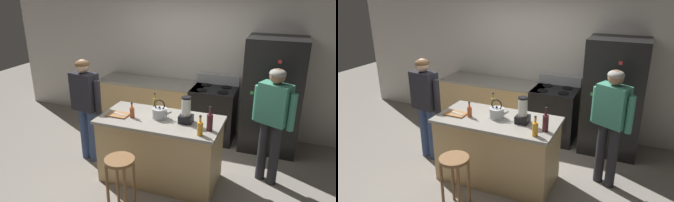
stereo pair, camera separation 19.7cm
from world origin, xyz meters
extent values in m
plane|color=gray|center=(0.00, 0.00, 0.00)|extent=(14.00, 14.00, 0.00)
cube|color=silver|center=(0.00, 1.95, 1.35)|extent=(8.00, 0.10, 2.70)
cube|color=tan|center=(0.00, 0.00, 0.45)|extent=(1.60, 0.76, 0.89)
cube|color=gray|center=(0.00, 0.00, 0.91)|extent=(1.66, 0.82, 0.04)
cube|color=tan|center=(-0.80, 1.55, 0.45)|extent=(2.00, 0.64, 0.89)
cube|color=gray|center=(-0.80, 1.55, 0.91)|extent=(2.00, 0.64, 0.04)
cube|color=black|center=(1.35, 1.50, 0.94)|extent=(0.90, 0.70, 1.88)
cylinder|color=#B7BABF|center=(1.31, 1.13, 1.03)|extent=(0.02, 0.02, 0.85)
cylinder|color=#B7BABF|center=(1.39, 1.13, 1.03)|extent=(0.02, 0.02, 0.85)
cube|color=yellow|center=(1.54, 1.15, 0.85)|extent=(0.05, 0.01, 0.05)
cube|color=#3FB259|center=(1.26, 1.15, 1.13)|extent=(0.05, 0.01, 0.05)
cube|color=red|center=(1.55, 1.15, 0.98)|extent=(0.05, 0.01, 0.05)
cube|color=red|center=(1.41, 1.15, 1.58)|extent=(0.05, 0.01, 0.05)
cube|color=#3FB259|center=(1.06, 1.15, 1.06)|extent=(0.05, 0.01, 0.05)
cube|color=black|center=(0.39, 1.52, 0.47)|extent=(0.76, 0.64, 0.93)
cube|color=black|center=(0.39, 1.20, 0.42)|extent=(0.60, 0.01, 0.24)
cube|color=#B7BABF|center=(0.39, 1.81, 1.02)|extent=(0.76, 0.06, 0.18)
cylinder|color=black|center=(0.21, 1.37, 0.94)|extent=(0.18, 0.18, 0.01)
cylinder|color=black|center=(0.57, 1.37, 0.94)|extent=(0.18, 0.18, 0.01)
cylinder|color=black|center=(0.21, 1.67, 0.94)|extent=(0.18, 0.18, 0.01)
cylinder|color=black|center=(0.57, 1.67, 0.94)|extent=(0.18, 0.18, 0.01)
cylinder|color=#384C7A|center=(-1.34, 0.13, 0.42)|extent=(0.15, 0.15, 0.85)
cylinder|color=#384C7A|center=(-1.17, 0.10, 0.42)|extent=(0.15, 0.15, 0.85)
cube|color=#26262D|center=(-1.25, 0.11, 1.13)|extent=(0.43, 0.28, 0.57)
cylinder|color=#26262D|center=(-1.50, 0.15, 1.08)|extent=(0.10, 0.10, 0.51)
cylinder|color=#26262D|center=(-1.01, 0.07, 1.08)|extent=(0.10, 0.10, 0.51)
sphere|color=#D8AD8C|center=(-1.25, 0.11, 1.52)|extent=(0.23, 0.23, 0.20)
ellipsoid|color=brown|center=(-1.25, 0.11, 1.56)|extent=(0.24, 0.24, 0.12)
cylinder|color=#26262B|center=(1.50, 0.44, 0.45)|extent=(0.17, 0.17, 0.90)
cylinder|color=#26262B|center=(1.34, 0.51, 0.45)|extent=(0.17, 0.17, 0.90)
cube|color=#3F8C72|center=(1.42, 0.48, 1.17)|extent=(0.46, 0.37, 0.55)
cylinder|color=#3F8C72|center=(1.65, 0.37, 1.12)|extent=(0.12, 0.12, 0.49)
cylinder|color=#3F8C72|center=(1.19, 0.58, 1.12)|extent=(0.12, 0.12, 0.49)
sphere|color=#8C664C|center=(1.42, 0.48, 1.54)|extent=(0.26, 0.26, 0.20)
ellipsoid|color=gray|center=(1.42, 0.48, 1.58)|extent=(0.28, 0.28, 0.12)
cylinder|color=brown|center=(-0.19, -0.80, 0.70)|extent=(0.36, 0.36, 0.04)
cylinder|color=brown|center=(-0.31, -0.92, 0.34)|extent=(0.04, 0.04, 0.68)
cylinder|color=brown|center=(-0.07, -0.92, 0.34)|extent=(0.04, 0.04, 0.68)
cylinder|color=brown|center=(-0.31, -0.68, 0.34)|extent=(0.04, 0.04, 0.68)
cylinder|color=brown|center=(-0.07, -0.68, 0.34)|extent=(0.04, 0.04, 0.68)
cube|color=black|center=(0.36, 0.01, 0.98)|extent=(0.17, 0.17, 0.10)
cylinder|color=silver|center=(0.36, 0.01, 1.15)|extent=(0.12, 0.12, 0.23)
cylinder|color=black|center=(0.36, 0.01, 1.28)|extent=(0.12, 0.12, 0.02)
cylinder|color=#471923|center=(0.71, -0.12, 1.04)|extent=(0.08, 0.08, 0.21)
cylinder|color=#471923|center=(0.71, -0.12, 1.19)|extent=(0.03, 0.03, 0.09)
cylinder|color=black|center=(0.71, -0.12, 1.24)|extent=(0.03, 0.03, 0.02)
cylinder|color=orange|center=(0.63, -0.29, 1.02)|extent=(0.07, 0.07, 0.17)
cylinder|color=orange|center=(0.63, -0.29, 1.14)|extent=(0.03, 0.03, 0.07)
cylinder|color=black|center=(0.63, -0.29, 1.18)|extent=(0.03, 0.03, 0.02)
cylinder|color=#B24C26|center=(-0.37, -0.09, 1.00)|extent=(0.06, 0.06, 0.14)
cylinder|color=#B24C26|center=(-0.37, -0.09, 1.10)|extent=(0.02, 0.02, 0.06)
cylinder|color=black|center=(-0.37, -0.09, 1.14)|extent=(0.03, 0.03, 0.02)
cylinder|color=olive|center=(-0.21, 0.32, 1.01)|extent=(0.06, 0.06, 0.15)
cylinder|color=olive|center=(-0.21, 0.32, 1.12)|extent=(0.02, 0.02, 0.07)
cylinder|color=black|center=(-0.21, 0.32, 1.16)|extent=(0.03, 0.03, 0.02)
cylinder|color=#B7BABF|center=(-0.02, 0.02, 1.00)|extent=(0.20, 0.20, 0.14)
sphere|color=black|center=(-0.02, 0.02, 1.09)|extent=(0.03, 0.03, 0.03)
cylinder|color=#B7BABF|center=(0.11, 0.02, 1.02)|extent=(0.09, 0.03, 0.08)
torus|color=black|center=(-0.02, 0.02, 1.12)|extent=(0.16, 0.02, 0.16)
cube|color=#9E6B3D|center=(-0.59, -0.10, 0.94)|extent=(0.30, 0.20, 0.02)
cube|color=#B7BABF|center=(-0.57, -0.10, 0.96)|extent=(0.22, 0.09, 0.01)
camera|label=1|loc=(1.50, -3.65, 2.66)|focal=34.16mm
camera|label=2|loc=(1.69, -3.58, 2.66)|focal=34.16mm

